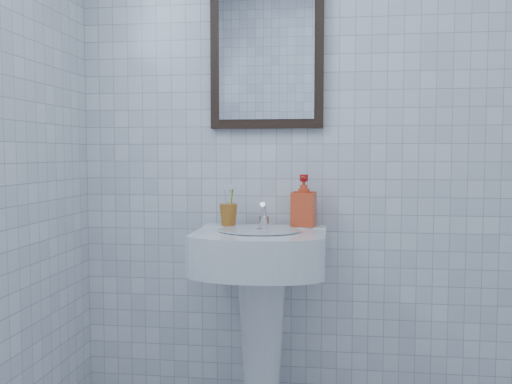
# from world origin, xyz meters

# --- Properties ---
(wall_back) EXTENTS (2.20, 0.02, 2.50)m
(wall_back) POSITION_xyz_m (0.00, 1.20, 1.25)
(wall_back) COLOR white
(wall_back) RESTS_ON ground
(washbasin) EXTENTS (0.53, 0.39, 0.82)m
(washbasin) POSITION_xyz_m (-0.25, 0.98, 0.55)
(washbasin) COLOR white
(washbasin) RESTS_ON ground
(faucet) EXTENTS (0.04, 0.10, 0.11)m
(faucet) POSITION_xyz_m (-0.25, 1.08, 0.86)
(faucet) COLOR silver
(faucet) RESTS_ON washbasin
(toothbrush_cup) EXTENTS (0.10, 0.10, 0.09)m
(toothbrush_cup) POSITION_xyz_m (-0.40, 1.08, 0.86)
(toothbrush_cup) COLOR #B2641E
(toothbrush_cup) RESTS_ON washbasin
(soap_dispenser) EXTENTS (0.11, 0.11, 0.22)m
(soap_dispenser) POSITION_xyz_m (-0.08, 1.11, 0.93)
(soap_dispenser) COLOR red
(soap_dispenser) RESTS_ON washbasin
(wall_mirror) EXTENTS (0.50, 0.04, 0.62)m
(wall_mirror) POSITION_xyz_m (-0.25, 1.18, 1.55)
(wall_mirror) COLOR black
(wall_mirror) RESTS_ON wall_back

